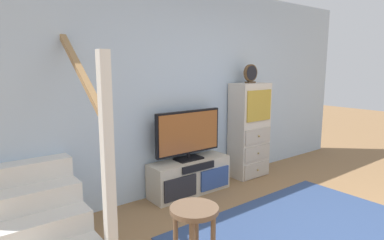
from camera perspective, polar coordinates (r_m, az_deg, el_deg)
The scene contains 8 objects.
back_wall at distance 4.48m, azimuth 0.58°, elevation 5.47°, with size 6.40×0.12×2.70m, color #A8BCD1.
area_rug at distance 3.63m, azimuth 20.04°, elevation -18.38°, with size 2.60×1.80×0.01m, color navy.
media_console at distance 4.33m, azimuth -0.40°, elevation -9.92°, with size 1.12×0.38×0.46m.
television at distance 4.19m, azimuth -0.60°, elevation -2.44°, with size 0.98×0.22×0.65m.
side_cabinet at distance 4.95m, azimuth 10.09°, elevation -1.79°, with size 0.58×0.38×1.42m.
desk_clock at distance 4.83m, azimuth 10.29°, elevation 8.04°, with size 0.25×0.08×0.27m.
staircase at distance 3.55m, azimuth -27.00°, elevation -13.05°, with size 1.00×1.36×2.20m.
bar_stool_near at distance 2.38m, azimuth 0.39°, elevation -19.13°, with size 0.34×0.34×0.71m.
Camera 1 is at (-2.77, -1.05, 1.68)m, focal length 30.25 mm.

